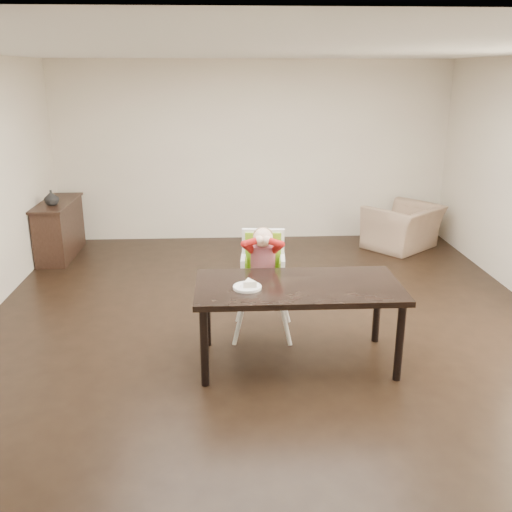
{
  "coord_description": "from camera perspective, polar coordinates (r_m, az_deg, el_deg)",
  "views": [
    {
      "loc": [
        -0.42,
        -5.23,
        2.53
      ],
      "look_at": [
        -0.14,
        -0.09,
        0.85
      ],
      "focal_mm": 40.0,
      "sensor_mm": 36.0,
      "label": 1
    }
  ],
  "objects": [
    {
      "name": "room_walls",
      "position": [
        5.29,
        1.5,
        10.73
      ],
      "size": [
        6.02,
        7.02,
        2.71
      ],
      "color": "beige",
      "rests_on": "ground"
    },
    {
      "name": "ground",
      "position": [
        5.83,
        1.35,
        -7.68
      ],
      "size": [
        7.0,
        7.0,
        0.0
      ],
      "primitive_type": "plane",
      "color": "black",
      "rests_on": "ground"
    },
    {
      "name": "vase",
      "position": [
        8.24,
        -19.78,
        5.48
      ],
      "size": [
        0.21,
        0.22,
        0.2
      ],
      "primitive_type": "imported",
      "rotation": [
        0.0,
        0.0,
        -0.08
      ],
      "color": "#99999E",
      "rests_on": "sideboard"
    },
    {
      "name": "high_chair",
      "position": [
        5.56,
        0.7,
        -0.31
      ],
      "size": [
        0.5,
        0.5,
        1.1
      ],
      "rotation": [
        0.0,
        0.0,
        -0.08
      ],
      "color": "white",
      "rests_on": "ground"
    },
    {
      "name": "dining_table",
      "position": [
        5.03,
        4.24,
        -3.69
      ],
      "size": [
        1.8,
        0.9,
        0.75
      ],
      "color": "black",
      "rests_on": "ground"
    },
    {
      "name": "armchair",
      "position": [
        8.71,
        14.53,
        3.53
      ],
      "size": [
        1.18,
        1.13,
        0.87
      ],
      "primitive_type": "imported",
      "rotation": [
        0.0,
        0.0,
        3.84
      ],
      "color": "#9B7D62",
      "rests_on": "ground"
    },
    {
      "name": "plate",
      "position": [
        4.89,
        -0.8,
        -2.99
      ],
      "size": [
        0.31,
        0.31,
        0.07
      ],
      "rotation": [
        0.0,
        0.0,
        -0.33
      ],
      "color": "white",
      "rests_on": "dining_table"
    },
    {
      "name": "sideboard",
      "position": [
        8.54,
        -19.06,
        2.58
      ],
      "size": [
        0.44,
        1.26,
        0.79
      ],
      "color": "black",
      "rests_on": "ground"
    }
  ]
}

